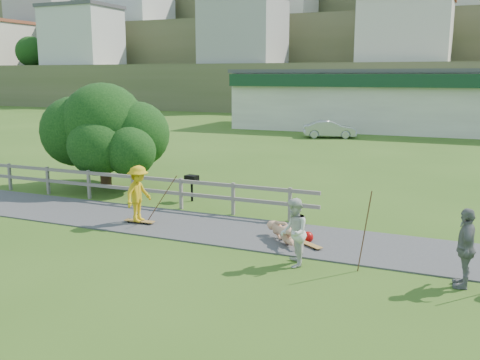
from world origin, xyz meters
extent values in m
plane|color=#315618|center=(0.00, 0.00, 0.00)|extent=(260.00, 260.00, 0.00)
cube|color=#373739|center=(0.00, 1.50, 0.02)|extent=(34.00, 3.00, 0.04)
cube|color=slate|center=(-10.00, 3.30, 0.55)|extent=(0.10, 0.10, 1.10)
cube|color=slate|center=(-8.00, 3.30, 0.55)|extent=(0.10, 0.10, 1.10)
cube|color=slate|center=(-6.00, 3.30, 0.55)|extent=(0.10, 0.10, 1.10)
cube|color=slate|center=(-4.00, 3.30, 0.55)|extent=(0.10, 0.10, 1.10)
cube|color=slate|center=(-2.00, 3.30, 0.55)|extent=(0.10, 0.10, 1.10)
cube|color=slate|center=(0.00, 3.30, 0.55)|extent=(0.10, 0.10, 1.10)
cube|color=slate|center=(2.00, 3.30, 0.55)|extent=(0.10, 0.10, 1.10)
cube|color=slate|center=(-4.50, 3.30, 1.00)|extent=(15.00, 0.08, 0.12)
cube|color=slate|center=(-4.50, 3.30, 0.55)|extent=(15.00, 0.08, 0.12)
cube|color=beige|center=(4.00, 35.00, 2.40)|extent=(32.00, 10.00, 4.80)
cube|color=#143820|center=(4.00, 29.80, 4.20)|extent=(32.00, 0.60, 1.00)
cube|color=#45454A|center=(4.00, 35.00, 4.95)|extent=(32.50, 10.50, 0.30)
cube|color=#4F5632|center=(0.00, 55.00, 3.00)|extent=(220.00, 14.00, 6.00)
cube|color=beige|center=(0.00, 55.00, 9.50)|extent=(10.00, 9.00, 7.00)
cube|color=#4F5632|center=(0.00, 68.00, 6.50)|extent=(220.00, 14.00, 13.00)
cube|color=#4F5632|center=(0.00, 81.00, 10.50)|extent=(220.00, 14.00, 21.00)
cube|color=#4F5632|center=(0.00, 94.00, 15.00)|extent=(220.00, 14.00, 30.00)
imported|color=gold|center=(-2.25, 1.06, 0.89)|extent=(0.69, 1.16, 1.78)
imported|color=tan|center=(2.56, 1.01, 0.32)|extent=(1.56, 1.47, 0.63)
imported|color=silver|center=(3.36, -0.59, 0.85)|extent=(0.88, 1.00, 1.70)
imported|color=slate|center=(7.24, -0.39, 0.90)|extent=(0.48, 1.08, 1.81)
imported|color=#A2A4AA|center=(-2.46, 26.63, 0.64)|extent=(4.14, 2.54, 1.29)
sphere|color=#A90806|center=(3.16, 1.36, 0.16)|extent=(0.32, 0.32, 0.32)
cylinder|color=#523020|center=(-1.65, 1.46, 0.97)|extent=(0.03, 0.03, 1.95)
cylinder|color=#523020|center=(5.03, -0.34, 1.01)|extent=(0.03, 0.03, 2.01)
camera|label=1|loc=(7.11, -12.68, 4.65)|focal=40.00mm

